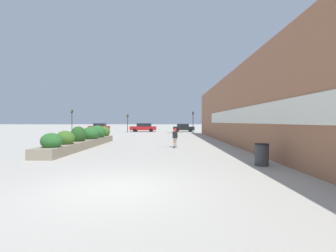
% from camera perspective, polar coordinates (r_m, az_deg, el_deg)
% --- Properties ---
extents(ground_plane, '(300.00, 300.00, 0.00)m').
position_cam_1_polar(ground_plane, '(6.57, -13.70, -15.18)').
color(ground_plane, '#ADA89E').
extents(building_wall_right, '(0.67, 35.77, 5.79)m').
position_cam_1_polar(building_wall_right, '(17.36, 17.70, 4.50)').
color(building_wall_right, '#9E6647').
rests_on(building_wall_right, ground_plane).
extents(planter_box, '(1.34, 10.96, 1.53)m').
position_cam_1_polar(planter_box, '(17.55, -20.00, -2.97)').
color(planter_box, gray).
rests_on(planter_box, ground_plane).
extents(skateboard, '(0.36, 0.62, 0.09)m').
position_cam_1_polar(skateboard, '(15.97, 1.81, -5.27)').
color(skateboard, navy).
rests_on(skateboard, ground_plane).
extents(skateboarder, '(1.15, 0.43, 1.27)m').
position_cam_1_polar(skateboarder, '(15.90, 1.81, -2.41)').
color(skateboarder, tan).
rests_on(skateboarder, skateboard).
extents(trash_bin, '(0.58, 0.58, 0.93)m').
position_cam_1_polar(trash_bin, '(10.24, 22.70, -6.69)').
color(trash_bin, '#38383D').
rests_on(trash_bin, ground_plane).
extents(car_leftmost, '(3.82, 2.01, 1.52)m').
position_cam_1_polar(car_leftmost, '(46.29, -17.04, -0.24)').
color(car_leftmost, maroon).
rests_on(car_leftmost, ground_plane).
extents(car_center_left, '(3.82, 1.98, 1.46)m').
position_cam_1_polar(car_center_left, '(40.90, 3.92, -0.40)').
color(car_center_left, black).
rests_on(car_center_left, ground_plane).
extents(car_center_right, '(4.70, 1.94, 1.55)m').
position_cam_1_polar(car_center_right, '(41.25, -6.23, -0.34)').
color(car_center_right, maroon).
rests_on(car_center_right, ground_plane).
extents(car_rightmost, '(4.12, 1.89, 1.51)m').
position_cam_1_polar(car_rightmost, '(45.34, 17.13, -0.28)').
color(car_rightmost, silver).
rests_on(car_rightmost, ground_plane).
extents(traffic_light_left, '(0.28, 0.30, 3.06)m').
position_cam_1_polar(traffic_light_left, '(38.67, -10.23, 1.49)').
color(traffic_light_left, black).
rests_on(traffic_light_left, ground_plane).
extents(traffic_light_right, '(0.28, 0.30, 3.52)m').
position_cam_1_polar(traffic_light_right, '(38.08, 6.39, 1.93)').
color(traffic_light_right, black).
rests_on(traffic_light_right, ground_plane).
extents(traffic_light_far_left, '(0.28, 0.30, 3.81)m').
position_cam_1_polar(traffic_light_far_left, '(41.28, -23.23, 2.02)').
color(traffic_light_far_left, black).
rests_on(traffic_light_far_left, ground_plane).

